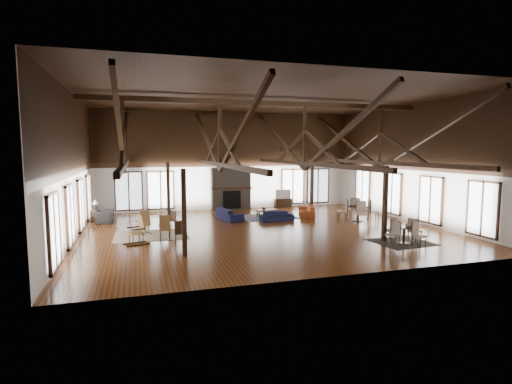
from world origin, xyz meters
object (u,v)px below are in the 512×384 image
object	(u,v)px
sofa_navy_front	(277,216)
cafe_table_near	(404,232)
sofa_orange	(307,211)
tv_console	(283,203)
coffee_table	(266,211)
sofa_navy_left	(229,214)
armchair	(104,217)
cafe_table_far	(358,210)

from	to	relation	value
sofa_navy_front	cafe_table_near	size ratio (longest dim) A/B	0.93
sofa_orange	tv_console	world-z (taller)	sofa_orange
sofa_orange	coffee_table	world-z (taller)	sofa_orange
sofa_navy_front	tv_console	xyz separation A→B (m)	(2.11, 4.71, 0.02)
sofa_navy_front	tv_console	world-z (taller)	tv_console
sofa_orange	sofa_navy_left	bearing A→B (deg)	-71.32
sofa_orange	cafe_table_near	world-z (taller)	cafe_table_near
sofa_orange	armchair	bearing A→B (deg)	-76.01
sofa_orange	cafe_table_far	world-z (taller)	cafe_table_far
sofa_navy_front	cafe_table_near	xyz separation A→B (m)	(3.15, -6.12, 0.22)
sofa_orange	armchair	world-z (taller)	armchair
coffee_table	cafe_table_near	size ratio (longest dim) A/B	0.67
sofa_navy_left	sofa_orange	distance (m)	4.42
cafe_table_near	sofa_navy_front	bearing A→B (deg)	117.27
sofa_navy_left	cafe_table_near	bearing A→B (deg)	-153.28
sofa_navy_left	tv_console	bearing A→B (deg)	-60.67
sofa_navy_left	armchair	size ratio (longest dim) A/B	2.12
armchair	sofa_navy_front	bearing A→B (deg)	-95.05
sofa_orange	tv_console	distance (m)	3.63
armchair	cafe_table_near	bearing A→B (deg)	-116.37
tv_console	armchair	bearing A→B (deg)	-166.18
sofa_navy_front	cafe_table_near	world-z (taller)	cafe_table_near
sofa_orange	cafe_table_far	distance (m)	2.95
sofa_navy_front	tv_console	distance (m)	5.16
tv_console	coffee_table	bearing A→B (deg)	-123.06
sofa_navy_front	sofa_orange	world-z (taller)	sofa_orange
coffee_table	armchair	bearing A→B (deg)	160.24
sofa_navy_left	coffee_table	world-z (taller)	sofa_navy_left
cafe_table_far	tv_console	size ratio (longest dim) A/B	1.99
coffee_table	cafe_table_near	xyz separation A→B (m)	(3.30, -7.35, 0.10)
sofa_navy_left	sofa_orange	size ratio (longest dim) A/B	1.03
sofa_navy_left	cafe_table_near	xyz separation A→B (m)	(5.41, -7.24, 0.17)
sofa_navy_left	cafe_table_far	distance (m)	6.72
cafe_table_far	armchair	bearing A→B (deg)	165.50
cafe_table_far	cafe_table_near	bearing A→B (deg)	-100.29
coffee_table	cafe_table_near	bearing A→B (deg)	-79.83
coffee_table	sofa_navy_front	bearing A→B (deg)	-97.01
sofa_navy_front	coffee_table	size ratio (longest dim) A/B	1.40
tv_console	cafe_table_near	bearing A→B (deg)	-84.49
cafe_table_far	tv_console	bearing A→B (deg)	108.24
sofa_navy_left	tv_console	size ratio (longest dim) A/B	1.89
cafe_table_far	sofa_navy_left	bearing A→B (deg)	159.89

